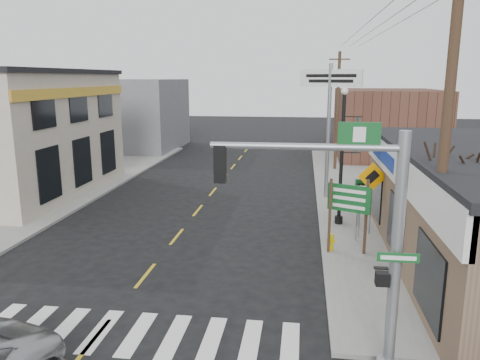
# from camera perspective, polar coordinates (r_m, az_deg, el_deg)

# --- Properties ---
(ground) EXTENTS (140.00, 140.00, 0.00)m
(ground) POSITION_cam_1_polar(r_m,az_deg,el_deg) (13.21, -17.37, -18.05)
(ground) COLOR black
(ground) RESTS_ON ground
(sidewalk_right) EXTENTS (6.00, 38.00, 0.13)m
(sidewalk_right) POSITION_cam_1_polar(r_m,az_deg,el_deg) (24.42, 16.49, -3.58)
(sidewalk_right) COLOR slate
(sidewalk_right) RESTS_ON ground
(sidewalk_left) EXTENTS (6.00, 38.00, 0.13)m
(sidewalk_left) POSITION_cam_1_polar(r_m,az_deg,el_deg) (27.98, -22.98, -2.06)
(sidewalk_left) COLOR slate
(sidewalk_left) RESTS_ON ground
(center_line) EXTENTS (0.12, 56.00, 0.01)m
(center_line) POSITION_cam_1_polar(r_m,az_deg,el_deg) (20.06, -7.72, -6.84)
(center_line) COLOR gold
(center_line) RESTS_ON ground
(crosswalk) EXTENTS (11.00, 2.20, 0.01)m
(crosswalk) POSITION_cam_1_polar(r_m,az_deg,el_deg) (13.52, -16.63, -17.23)
(crosswalk) COLOR silver
(crosswalk) RESTS_ON ground
(bldg_distant_right) EXTENTS (8.00, 10.00, 5.60)m
(bldg_distant_right) POSITION_cam_1_polar(r_m,az_deg,el_deg) (40.98, 17.41, 6.56)
(bldg_distant_right) COLOR #553326
(bldg_distant_right) RESTS_ON ground
(bldg_distant_left) EXTENTS (9.00, 10.00, 6.40)m
(bldg_distant_left) POSITION_cam_1_polar(r_m,az_deg,el_deg) (45.35, -13.31, 7.81)
(bldg_distant_left) COLOR slate
(bldg_distant_left) RESTS_ON ground
(traffic_signal_pole) EXTENTS (4.39, 0.37, 5.56)m
(traffic_signal_pole) POSITION_cam_1_polar(r_m,az_deg,el_deg) (10.27, 15.07, -5.75)
(traffic_signal_pole) COLOR gray
(traffic_signal_pole) RESTS_ON sidewalk_right
(guide_sign) EXTENTS (1.62, 0.14, 2.83)m
(guide_sign) POSITION_cam_1_polar(r_m,az_deg,el_deg) (17.63, 13.08, -3.10)
(guide_sign) COLOR #442F1F
(guide_sign) RESTS_ON sidewalk_right
(fire_hydrant) EXTENTS (0.21, 0.21, 0.66)m
(fire_hydrant) POSITION_cam_1_polar(r_m,az_deg,el_deg) (18.24, 11.04, -7.32)
(fire_hydrant) COLOR #C0AB00
(fire_hydrant) RESTS_ON sidewalk_right
(ped_crossing_sign) EXTENTS (1.19, 0.08, 3.06)m
(ped_crossing_sign) POSITION_cam_1_polar(r_m,az_deg,el_deg) (19.98, 15.77, -0.72)
(ped_crossing_sign) COLOR gray
(ped_crossing_sign) RESTS_ON sidewalk_right
(lamp_post) EXTENTS (0.78, 0.61, 6.02)m
(lamp_post) POSITION_cam_1_polar(r_m,az_deg,el_deg) (20.90, 12.51, 3.97)
(lamp_post) COLOR black
(lamp_post) RESTS_ON sidewalk_right
(dance_center_sign) EXTENTS (3.37, 0.21, 7.17)m
(dance_center_sign) POSITION_cam_1_polar(r_m,az_deg,el_deg) (25.44, 10.88, 9.75)
(dance_center_sign) COLOR gray
(dance_center_sign) RESTS_ON sidewalk_right
(bare_tree) EXTENTS (2.68, 2.68, 5.36)m
(bare_tree) POSITION_cam_1_polar(r_m,az_deg,el_deg) (14.96, 24.76, 2.71)
(bare_tree) COLOR black
(bare_tree) RESTS_ON sidewalk_right
(shrub_front) EXTENTS (1.36, 1.36, 1.02)m
(shrub_front) POSITION_cam_1_polar(r_m,az_deg,el_deg) (14.99, 26.07, -12.26)
(shrub_front) COLOR #223D18
(shrub_front) RESTS_ON sidewalk_right
(shrub_back) EXTENTS (0.98, 0.98, 0.74)m
(shrub_back) POSITION_cam_1_polar(r_m,az_deg,el_deg) (20.34, 24.12, -6.11)
(shrub_back) COLOR black
(shrub_back) RESTS_ON sidewalk_right
(utility_pole_near) EXTENTS (1.75, 0.26, 10.09)m
(utility_pole_near) POSITION_cam_1_polar(r_m,az_deg,el_deg) (12.82, 23.83, 5.66)
(utility_pole_near) COLOR #4E3D28
(utility_pole_near) RESTS_ON sidewalk_right
(utility_pole_far) EXTENTS (1.43, 0.21, 8.20)m
(utility_pole_far) POSITION_cam_1_polar(r_m,az_deg,el_deg) (33.91, 11.78, 8.36)
(utility_pole_far) COLOR #453123
(utility_pole_far) RESTS_ON sidewalk_right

